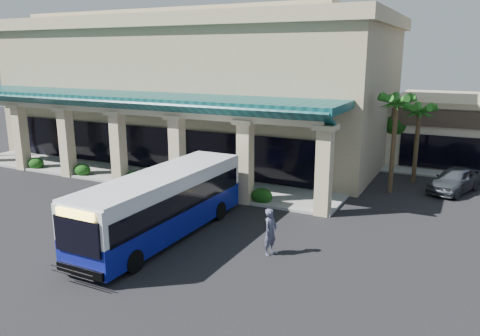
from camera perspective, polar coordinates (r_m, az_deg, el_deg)
The scene contains 9 objects.
ground at distance 23.06m, azimuth -8.47°, elevation -7.27°, with size 110.00×110.00×0.00m, color black.
main_building at distance 39.41m, azimuth -5.03°, elevation 9.99°, with size 30.80×14.80×11.35m, color tan, non-canonical shape.
arcade at distance 32.28m, azimuth -13.47°, elevation 3.80°, with size 30.00×6.20×5.70m, color #093638, non-canonical shape.
palm_0 at distance 29.25m, azimuth 18.25°, elevation 3.38°, with size 2.40×2.40×6.60m, color #206019, non-canonical shape.
palm_1 at distance 32.14m, azimuth 20.76°, elevation 3.33°, with size 2.40×2.40×5.80m, color #206019, non-canonical shape.
broadleaf_tree at distance 37.35m, azimuth 18.48°, elevation 4.08°, with size 2.60×2.60×4.81m, color #11380C, non-canonical shape.
transit_bus at distance 21.59m, azimuth -9.33°, elevation -4.52°, with size 2.51×10.79×3.01m, color navy, non-canonical shape.
pedestrian at distance 19.69m, azimuth 3.73°, elevation -7.76°, with size 0.73×0.48×2.00m, color #46485E.
car_silver at distance 31.27m, azimuth 24.72°, elevation -1.32°, with size 1.81×4.50×1.53m, color #3D434A.
Camera 1 is at (12.51, -17.56, 8.19)m, focal length 35.00 mm.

